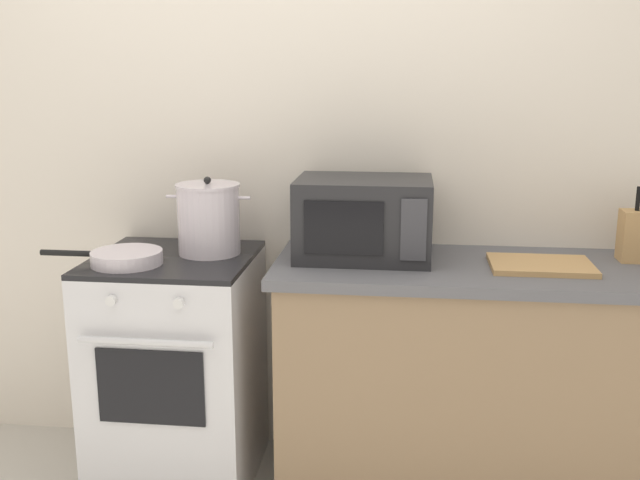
{
  "coord_description": "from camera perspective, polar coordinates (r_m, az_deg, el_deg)",
  "views": [
    {
      "loc": [
        0.53,
        -2.01,
        1.62
      ],
      "look_at": [
        0.22,
        0.6,
        1.0
      ],
      "focal_mm": 41.1,
      "sensor_mm": 36.0,
      "label": 1
    }
  ],
  "objects": [
    {
      "name": "countertop_right",
      "position": [
        2.75,
        14.36,
        -2.33
      ],
      "size": [
        1.7,
        0.6,
        0.04
      ],
      "primitive_type": "cube",
      "color": "#59595E",
      "rests_on": "lower_cabinet_right"
    },
    {
      "name": "cutting_board",
      "position": [
        2.74,
        16.82,
        -1.88
      ],
      "size": [
        0.36,
        0.26,
        0.02
      ],
      "primitive_type": "cube",
      "color": "tan",
      "rests_on": "countertop_right"
    },
    {
      "name": "knife_block",
      "position": [
        2.94,
        23.54,
        0.32
      ],
      "size": [
        0.13,
        0.1,
        0.28
      ],
      "color": "tan",
      "rests_on": "countertop_right"
    },
    {
      "name": "microwave",
      "position": [
        2.75,
        3.43,
        1.7
      ],
      "size": [
        0.5,
        0.37,
        0.3
      ],
      "color": "#232326",
      "rests_on": "countertop_right"
    },
    {
      "name": "stock_pot",
      "position": [
        2.83,
        -8.66,
        1.65
      ],
      "size": [
        0.33,
        0.24,
        0.3
      ],
      "color": "silver",
      "rests_on": "stove"
    },
    {
      "name": "stove",
      "position": [
        2.99,
        -11.02,
        -9.84
      ],
      "size": [
        0.6,
        0.64,
        0.92
      ],
      "color": "silver",
      "rests_on": "ground_plane"
    },
    {
      "name": "lower_cabinet_right",
      "position": [
        2.9,
        13.83,
        -11.11
      ],
      "size": [
        1.64,
        0.56,
        0.88
      ],
      "primitive_type": "cube",
      "color": "#8C7051",
      "rests_on": "ground_plane"
    },
    {
      "name": "frying_pan",
      "position": [
        2.76,
        -14.93,
        -1.32
      ],
      "size": [
        0.46,
        0.26,
        0.05
      ],
      "color": "silver",
      "rests_on": "stove"
    },
    {
      "name": "back_wall",
      "position": [
        3.01,
        2.44,
        6.2
      ],
      "size": [
        4.4,
        0.1,
        2.5
      ],
      "primitive_type": "cube",
      "color": "silver",
      "rests_on": "ground_plane"
    }
  ]
}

